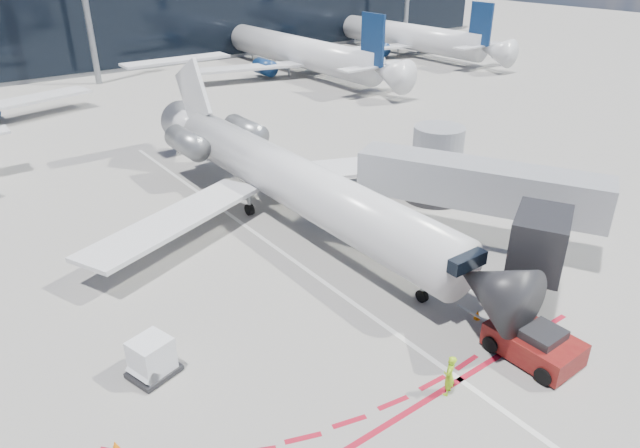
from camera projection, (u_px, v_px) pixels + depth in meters
ground at (293, 260)px, 30.25m from camera, size 260.00×260.00×0.00m
apron_centerline at (272, 245)px, 31.68m from camera, size 0.25×40.00×0.01m
apron_stop_bar at (460, 380)px, 21.99m from camera, size 14.00×0.25×0.01m
jet_bridge at (466, 183)px, 31.98m from camera, size 10.03×15.20×4.90m
regional_jet at (284, 176)px, 33.86m from camera, size 25.71×31.70×7.94m
pushback_tug at (534, 343)px, 22.96m from camera, size 2.46×5.66×1.47m
ramp_worker at (449, 375)px, 20.97m from camera, size 0.73×0.63×1.70m
uld_container at (152, 358)px, 21.90m from camera, size 2.09×1.91×1.64m
safety_cone_left at (116, 447)px, 18.76m from camera, size 0.37×0.37×0.51m
safety_cone_right at (477, 315)px, 25.45m from camera, size 0.32×0.32×0.44m
bg_airliner_2 at (298, 30)px, 70.39m from camera, size 32.63×34.55×10.56m
bg_airliner_3 at (406, 18)px, 82.60m from camera, size 31.82×33.69×10.29m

